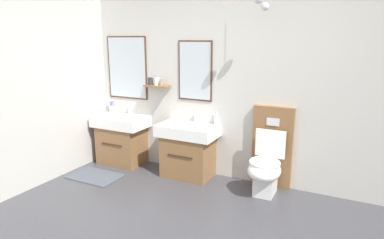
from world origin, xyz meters
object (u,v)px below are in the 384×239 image
object	(u,v)px
toilet	(268,161)
vanity_sink_left	(122,138)
toothbrush_cup	(112,108)
soap_dispenser	(216,119)
vanity_sink_right	(188,149)

from	to	relation	value
toilet	vanity_sink_left	bearing A→B (deg)	-179.93
toothbrush_cup	soap_dispenser	size ratio (longest dim) A/B	1.22
toilet	soap_dispenser	world-z (taller)	toilet
vanity_sink_left	toilet	xyz separation A→B (m)	(2.13, 0.00, 0.00)
toothbrush_cup	soap_dispenser	bearing A→B (deg)	0.33
vanity_sink_right	soap_dispenser	distance (m)	0.53
vanity_sink_right	toothbrush_cup	xyz separation A→B (m)	(-1.38, 0.16, 0.38)
toilet	toothbrush_cup	world-z (taller)	toilet
toilet	toothbrush_cup	distance (m)	2.47
vanity_sink_left	toothbrush_cup	world-z (taller)	toothbrush_cup
toothbrush_cup	soap_dispenser	xyz separation A→B (m)	(1.70, 0.01, 0.01)
vanity_sink_left	toothbrush_cup	size ratio (longest dim) A/B	3.66
vanity_sink_right	toothbrush_cup	distance (m)	1.44
vanity_sink_left	soap_dispenser	world-z (taller)	soap_dispenser
toilet	soap_dispenser	xyz separation A→B (m)	(-0.74, 0.17, 0.39)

